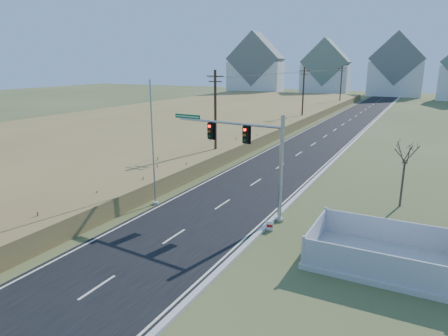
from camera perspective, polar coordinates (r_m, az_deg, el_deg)
ground at (r=24.78m, az=-4.51°, el=-8.12°), size 260.00×260.00×0.00m
road at (r=71.05m, az=17.25°, el=6.36°), size 8.00×180.00×0.06m
curb at (r=70.46m, az=20.58°, el=6.07°), size 0.30×180.00×0.18m
reed_marsh at (r=70.06m, az=-4.11°, el=7.38°), size 38.00×110.00×1.30m
utility_pole_near at (r=39.39m, az=-1.25°, el=7.57°), size 1.80×0.26×9.00m
utility_pole_mid at (r=67.18m, az=11.23°, el=10.29°), size 1.80×0.26×9.00m
utility_pole_far at (r=96.30m, az=16.36°, el=11.26°), size 1.80×0.26×9.00m
condo_nw at (r=129.46m, az=4.58°, el=13.89°), size 17.69×13.38×19.05m
condo_nnw at (r=130.89m, az=14.29°, el=13.16°), size 14.93×11.17×17.03m
condo_n at (r=131.76m, az=23.42°, el=12.73°), size 15.27×10.20×18.54m
traffic_signal_mast at (r=25.08m, az=4.38°, el=2.11°), size 8.35×1.02×6.66m
fence_enclosure at (r=21.60m, az=21.49°, el=-11.91°), size 6.93×4.73×1.59m
open_sign at (r=23.98m, az=6.54°, el=-8.21°), size 0.45×0.13×0.56m
flagpole at (r=27.65m, az=-10.08°, el=1.60°), size 0.39×0.39×8.60m
bare_tree at (r=29.37m, az=24.57°, el=2.13°), size 1.81×1.81×4.80m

